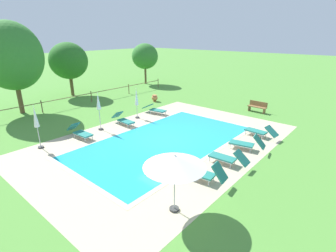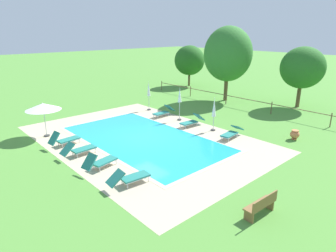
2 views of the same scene
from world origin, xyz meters
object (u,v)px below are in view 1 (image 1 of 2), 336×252
sun_lounger_south_mid (247,143)px  patio_umbrella_closed_row_mid_west (36,120)px  sun_lounger_south_near_corner (205,173)px  sun_lounger_south_end (260,131)px  patio_umbrella_closed_row_west (99,104)px  tree_centre (145,56)px  sun_lounger_north_near_steps (80,132)px  sun_lounger_north_far (155,109)px  sun_lounger_north_mid (123,119)px  wooden_bench_lawn_side (257,106)px  tree_far_west (69,61)px  sun_lounger_north_end (228,158)px  patio_umbrella_closed_row_centre (136,99)px  terracotta_urn_near_fence (155,98)px  tree_east_mid (11,56)px  patio_umbrella_open_foreground (175,161)px

sun_lounger_south_mid → patio_umbrella_closed_row_mid_west: size_ratio=0.80×
sun_lounger_south_near_corner → sun_lounger_south_end: sun_lounger_south_near_corner is taller
patio_umbrella_closed_row_west → tree_centre: (13.83, 9.72, 1.65)m
sun_lounger_south_end → patio_umbrella_closed_row_west: patio_umbrella_closed_row_west is taller
sun_lounger_north_near_steps → sun_lounger_south_mid: bearing=-59.7°
sun_lounger_north_near_steps → sun_lounger_north_far: (6.68, -0.01, -0.02)m
sun_lounger_south_end → sun_lounger_north_near_steps: bearing=131.1°
sun_lounger_north_mid → sun_lounger_south_mid: sun_lounger_south_mid is taller
wooden_bench_lawn_side → tree_far_west: bearing=111.3°
sun_lounger_north_end → sun_lounger_south_mid: size_ratio=1.01×
wooden_bench_lawn_side → tree_far_west: tree_far_west is taller
sun_lounger_north_mid → tree_far_west: size_ratio=0.38×
sun_lounger_north_far → sun_lounger_south_near_corner: 10.39m
wooden_bench_lawn_side → patio_umbrella_closed_row_centre: bearing=140.0°
sun_lounger_north_far → terracotta_urn_near_fence: sun_lounger_north_far is taller
tree_east_mid → tree_far_west: bearing=24.1°
wooden_bench_lawn_side → tree_far_west: 18.56m
sun_lounger_south_near_corner → patio_umbrella_closed_row_centre: patio_umbrella_closed_row_centre is taller
sun_lounger_south_end → terracotta_urn_near_fence: 11.32m
patio_umbrella_closed_row_west → sun_lounger_south_end: bearing=-56.5°
sun_lounger_south_end → patio_umbrella_open_foreground: bearing=-177.5°
sun_lounger_north_near_steps → patio_umbrella_open_foreground: patio_umbrella_open_foreground is taller
tree_centre → sun_lounger_north_end: bearing=-124.5°
patio_umbrella_closed_row_centre → sun_lounger_south_end: bearing=-74.7°
sun_lounger_south_end → tree_centre: (8.15, 18.30, 3.05)m
sun_lounger_north_near_steps → patio_umbrella_closed_row_west: (1.63, 0.20, 1.39)m
sun_lounger_south_near_corner → patio_umbrella_open_foreground: bearing=-175.2°
patio_umbrella_closed_row_centre → patio_umbrella_open_foreground: bearing=-126.0°
sun_lounger_north_far → patio_umbrella_closed_row_centre: patio_umbrella_closed_row_centre is taller
patio_umbrella_closed_row_mid_west → patio_umbrella_open_foreground: bearing=-85.5°
patio_umbrella_open_foreground → terracotta_urn_near_fence: patio_umbrella_open_foreground is taller
tree_centre → tree_far_west: bearing=173.7°
patio_umbrella_closed_row_mid_west → patio_umbrella_closed_row_centre: (7.26, -0.12, -0.18)m
tree_centre → sun_lounger_south_end: bearing=-114.0°
sun_lounger_north_end → patio_umbrella_closed_row_centre: patio_umbrella_closed_row_centre is taller
sun_lounger_south_near_corner → patio_umbrella_closed_row_centre: 9.79m
sun_lounger_north_mid → sun_lounger_north_far: sun_lounger_north_mid is taller
sun_lounger_south_near_corner → tree_east_mid: tree_east_mid is taller
wooden_bench_lawn_side → sun_lounger_north_end: bearing=-165.5°
sun_lounger_north_near_steps → sun_lounger_south_mid: 9.89m
sun_lounger_north_end → tree_east_mid: 17.61m
sun_lounger_north_mid → sun_lounger_north_end: sun_lounger_north_end is taller
sun_lounger_south_near_corner → wooden_bench_lawn_side: 11.94m
patio_umbrella_closed_row_centre → tree_far_west: 10.98m
patio_umbrella_open_foreground → patio_umbrella_closed_row_west: patio_umbrella_closed_row_west is taller
sun_lounger_south_mid → patio_umbrella_closed_row_centre: size_ratio=0.85×
sun_lounger_south_mid → sun_lounger_north_near_steps: bearing=120.3°
patio_umbrella_open_foreground → tree_centre: tree_centre is taller
terracotta_urn_near_fence → tree_far_west: size_ratio=0.11×
sun_lounger_north_far → patio_umbrella_closed_row_centre: bearing=172.5°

